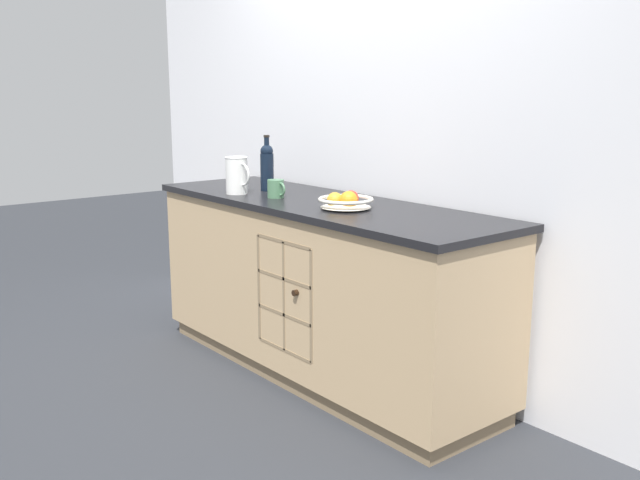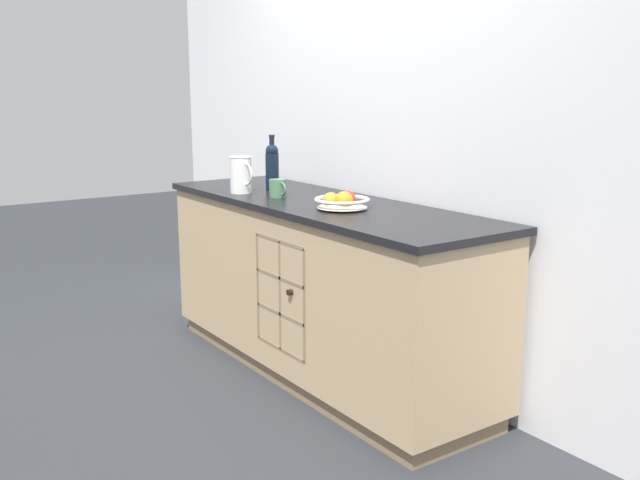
# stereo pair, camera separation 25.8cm
# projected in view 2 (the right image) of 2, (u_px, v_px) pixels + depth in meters

# --- Properties ---
(ground_plane) EXTENTS (14.00, 14.00, 0.00)m
(ground_plane) POSITION_uv_depth(u_px,v_px,m) (320.00, 372.00, 3.85)
(ground_plane) COLOR #2D3035
(back_wall) EXTENTS (4.57, 0.06, 2.55)m
(back_wall) POSITION_uv_depth(u_px,v_px,m) (379.00, 132.00, 3.80)
(back_wall) COLOR white
(back_wall) RESTS_ON ground_plane
(kitchen_island) EXTENTS (2.21, 0.67, 0.94)m
(kitchen_island) POSITION_uv_depth(u_px,v_px,m) (320.00, 287.00, 3.75)
(kitchen_island) COLOR #8B7354
(kitchen_island) RESTS_ON ground_plane
(fruit_bowl) EXTENTS (0.27, 0.27, 0.09)m
(fruit_bowl) POSITION_uv_depth(u_px,v_px,m) (342.00, 201.00, 3.39)
(fruit_bowl) COLOR silver
(fruit_bowl) RESTS_ON kitchen_island
(white_pitcher) EXTENTS (0.19, 0.12, 0.20)m
(white_pitcher) POSITION_uv_depth(u_px,v_px,m) (241.00, 174.00, 3.92)
(white_pitcher) COLOR white
(white_pitcher) RESTS_ON kitchen_island
(ceramic_mug) EXTENTS (0.13, 0.09, 0.10)m
(ceramic_mug) POSITION_uv_depth(u_px,v_px,m) (278.00, 188.00, 3.77)
(ceramic_mug) COLOR #4C7A56
(ceramic_mug) RESTS_ON kitchen_island
(standing_wine_bottle) EXTENTS (0.08, 0.08, 0.31)m
(standing_wine_bottle) POSITION_uv_depth(u_px,v_px,m) (272.00, 166.00, 4.02)
(standing_wine_bottle) COLOR black
(standing_wine_bottle) RESTS_ON kitchen_island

